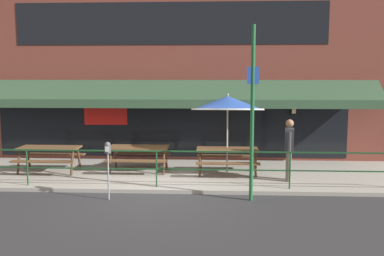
{
  "coord_description": "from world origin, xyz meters",
  "views": [
    {
      "loc": [
        1.49,
        -10.56,
        3.02
      ],
      "look_at": [
        0.86,
        1.6,
        1.5
      ],
      "focal_mm": 40.0,
      "sensor_mm": 36.0,
      "label": 1
    }
  ],
  "objects_px": {
    "picnic_table_centre": "(139,152)",
    "picnic_table_right": "(227,154)",
    "picnic_table_left": "(49,152)",
    "parking_meter_near": "(108,153)",
    "street_sign_pole": "(252,112)",
    "pedestrian_walking": "(289,147)",
    "patio_umbrella_right": "(228,104)"
  },
  "relations": [
    {
      "from": "picnic_table_centre",
      "to": "picnic_table_right",
      "type": "xyz_separation_m",
      "value": [
        2.67,
        -0.24,
        0.0
      ]
    },
    {
      "from": "picnic_table_left",
      "to": "parking_meter_near",
      "type": "bearing_deg",
      "value": -45.23
    },
    {
      "from": "picnic_table_left",
      "to": "street_sign_pole",
      "type": "bearing_deg",
      "value": -21.45
    },
    {
      "from": "pedestrian_walking",
      "to": "picnic_table_right",
      "type": "bearing_deg",
      "value": 157.84
    },
    {
      "from": "patio_umbrella_right",
      "to": "parking_meter_near",
      "type": "distance_m",
      "value": 4.06
    },
    {
      "from": "picnic_table_right",
      "to": "pedestrian_walking",
      "type": "distance_m",
      "value": 1.84
    },
    {
      "from": "patio_umbrella_right",
      "to": "picnic_table_right",
      "type": "bearing_deg",
      "value": -90.0
    },
    {
      "from": "picnic_table_centre",
      "to": "patio_umbrella_right",
      "type": "xyz_separation_m",
      "value": [
        2.67,
        -0.06,
        1.47
      ]
    },
    {
      "from": "picnic_table_centre",
      "to": "picnic_table_right",
      "type": "bearing_deg",
      "value": -5.08
    },
    {
      "from": "patio_umbrella_right",
      "to": "picnic_table_left",
      "type": "bearing_deg",
      "value": -178.17
    },
    {
      "from": "picnic_table_right",
      "to": "pedestrian_walking",
      "type": "bearing_deg",
      "value": -22.16
    },
    {
      "from": "picnic_table_centre",
      "to": "parking_meter_near",
      "type": "relative_size",
      "value": 1.27
    },
    {
      "from": "picnic_table_left",
      "to": "patio_umbrella_right",
      "type": "bearing_deg",
      "value": 1.83
    },
    {
      "from": "pedestrian_walking",
      "to": "parking_meter_near",
      "type": "height_order",
      "value": "pedestrian_walking"
    },
    {
      "from": "picnic_table_left",
      "to": "picnic_table_centre",
      "type": "xyz_separation_m",
      "value": [
        2.67,
        0.23,
        0.0
      ]
    },
    {
      "from": "picnic_table_right",
      "to": "parking_meter_near",
      "type": "relative_size",
      "value": 1.27
    },
    {
      "from": "pedestrian_walking",
      "to": "parking_meter_near",
      "type": "bearing_deg",
      "value": -159.42
    },
    {
      "from": "picnic_table_left",
      "to": "picnic_table_centre",
      "type": "bearing_deg",
      "value": 4.98
    },
    {
      "from": "patio_umbrella_right",
      "to": "picnic_table_centre",
      "type": "bearing_deg",
      "value": 178.66
    },
    {
      "from": "picnic_table_right",
      "to": "street_sign_pole",
      "type": "distance_m",
      "value": 2.75
    },
    {
      "from": "picnic_table_left",
      "to": "pedestrian_walking",
      "type": "height_order",
      "value": "pedestrian_walking"
    },
    {
      "from": "picnic_table_right",
      "to": "street_sign_pole",
      "type": "xyz_separation_m",
      "value": [
        0.5,
        -2.29,
        1.44
      ]
    },
    {
      "from": "picnic_table_left",
      "to": "parking_meter_near",
      "type": "xyz_separation_m",
      "value": [
        2.4,
        -2.42,
        0.44
      ]
    },
    {
      "from": "picnic_table_right",
      "to": "patio_umbrella_right",
      "type": "distance_m",
      "value": 1.48
    },
    {
      "from": "picnic_table_left",
      "to": "picnic_table_right",
      "type": "height_order",
      "value": "same"
    },
    {
      "from": "picnic_table_centre",
      "to": "street_sign_pole",
      "type": "relative_size",
      "value": 0.43
    },
    {
      "from": "parking_meter_near",
      "to": "street_sign_pole",
      "type": "distance_m",
      "value": 3.59
    },
    {
      "from": "patio_umbrella_right",
      "to": "parking_meter_near",
      "type": "bearing_deg",
      "value": -138.68
    },
    {
      "from": "picnic_table_centre",
      "to": "street_sign_pole",
      "type": "height_order",
      "value": "street_sign_pole"
    },
    {
      "from": "picnic_table_left",
      "to": "parking_meter_near",
      "type": "relative_size",
      "value": 1.27
    },
    {
      "from": "patio_umbrella_right",
      "to": "pedestrian_walking",
      "type": "relative_size",
      "value": 1.4
    },
    {
      "from": "street_sign_pole",
      "to": "picnic_table_left",
      "type": "bearing_deg",
      "value": 158.55
    }
  ]
}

